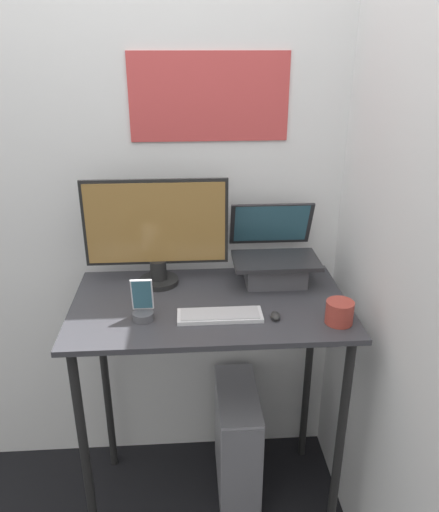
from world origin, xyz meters
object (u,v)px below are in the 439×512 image
object	(u,v)px
laptop	(275,261)
keyboard	(220,315)
mouse	(275,316)
computer_tower	(237,440)
monitor	(156,232)
cell_phone	(143,308)

from	to	relation	value
laptop	keyboard	world-z (taller)	laptop
keyboard	mouse	xyz separation A→B (m)	(0.19, -0.02, 0.00)
laptop	keyboard	xyz separation A→B (m)	(-0.23, -0.27, -0.07)
computer_tower	laptop	bearing A→B (deg)	26.97
keyboard	computer_tower	xyz separation A→B (m)	(0.09, 0.20, -0.74)
monitor	mouse	distance (m)	0.54
laptop	keyboard	distance (m)	0.37
laptop	monitor	bearing A→B (deg)	179.03
keyboard	monitor	bearing A→B (deg)	128.00
keyboard	mouse	distance (m)	0.19
keyboard	cell_phone	size ratio (longest dim) A/B	1.94
keyboard	laptop	bearing A→B (deg)	49.64
monitor	computer_tower	xyz separation A→B (m)	(0.31, -0.08, -0.95)
monitor	cell_phone	bearing A→B (deg)	-98.54
mouse	computer_tower	xyz separation A→B (m)	(-0.10, 0.22, -0.75)
computer_tower	keyboard	bearing A→B (deg)	-114.01
laptop	cell_phone	xyz separation A→B (m)	(-0.49, -0.26, -0.04)
monitor	keyboard	distance (m)	0.41
laptop	computer_tower	world-z (taller)	laptop
mouse	cell_phone	xyz separation A→B (m)	(-0.45, 0.03, 0.03)
mouse	monitor	bearing A→B (deg)	143.27
keyboard	cell_phone	xyz separation A→B (m)	(-0.26, 0.01, 0.03)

